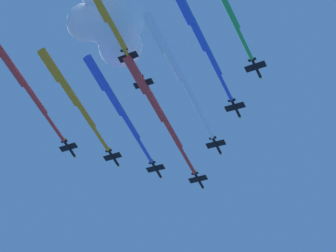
% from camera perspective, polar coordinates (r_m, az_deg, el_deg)
% --- Properties ---
extents(jet_lead, '(68.79, 18.69, 4.28)m').
position_cam_1_polar(jet_lead, '(239.25, -1.34, 2.19)').
color(jet_lead, black).
extents(jet_port_inner, '(62.73, 17.38, 4.31)m').
position_cam_1_polar(jet_port_inner, '(240.13, -5.22, 2.57)').
color(jet_port_inner, black).
extents(jet_starboard_inner, '(68.08, 17.86, 4.31)m').
position_cam_1_polar(jet_starboard_inner, '(231.79, 0.49, 5.96)').
color(jet_starboard_inner, black).
extents(jet_port_mid, '(59.93, 17.63, 4.29)m').
position_cam_1_polar(jet_port_mid, '(242.18, -9.42, 3.37)').
color(jet_port_mid, black).
extents(jet_starboard_mid, '(58.78, 16.67, 4.34)m').
position_cam_1_polar(jet_starboard_mid, '(227.44, 2.87, 8.67)').
color(jet_starboard_mid, black).
extents(jet_port_outer, '(68.74, 19.57, 4.29)m').
position_cam_1_polar(jet_port_outer, '(241.63, -14.56, 5.41)').
color(jet_port_outer, black).
extents(jet_trail_port, '(61.12, 16.60, 4.27)m').
position_cam_1_polar(jet_trail_port, '(225.07, -6.59, 11.41)').
color(jet_trail_port, black).
extents(cloud_puff, '(43.05, 31.59, 25.47)m').
position_cam_1_polar(cloud_puff, '(248.33, -5.53, 9.99)').
color(cloud_puff, white).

